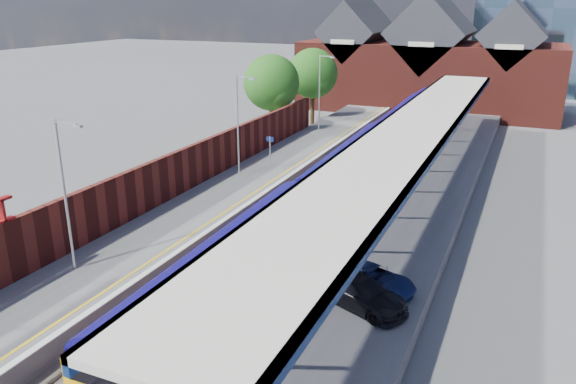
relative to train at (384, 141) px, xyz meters
name	(u,v)px	position (x,y,z in m)	size (l,w,h in m)	color
ground	(359,169)	(-1.49, -1.58, -2.12)	(240.00, 240.00, 0.00)	#5B5B5E
ballast_bed	(314,210)	(-1.49, -11.58, -2.09)	(6.00, 76.00, 0.06)	#473D33
rails	(314,208)	(-1.49, -11.58, -2.00)	(4.51, 76.00, 0.14)	slate
left_platform	(238,192)	(-6.99, -11.58, -1.62)	(5.00, 76.00, 1.00)	#565659
right_platform	(408,217)	(4.51, -11.58, -1.62)	(6.00, 76.00, 1.00)	#565659
coping_left	(270,189)	(-4.64, -11.58, -1.10)	(0.30, 76.00, 0.05)	silver
coping_right	(362,202)	(1.66, -11.58, -1.10)	(0.30, 76.00, 0.05)	silver
yellow_line	(262,188)	(-5.24, -11.58, -1.12)	(0.14, 76.00, 0.01)	yellow
train	(384,141)	(0.00, 0.00, 0.00)	(3.10, 65.95, 3.45)	#120D5D
canopy	(412,131)	(3.99, -9.63, 3.13)	(4.50, 52.00, 4.48)	navy
lamp_post_b	(66,187)	(-7.86, -25.58, 2.87)	(1.48, 0.18, 7.00)	#A5A8AA
lamp_post_c	(239,120)	(-7.86, -9.58, 2.87)	(1.48, 0.18, 7.00)	#A5A8AA
lamp_post_d	(321,88)	(-7.86, 6.42, 2.87)	(1.48, 0.18, 7.00)	#A5A8AA
platform_sign	(270,147)	(-6.49, -7.58, 0.57)	(0.55, 0.08, 2.50)	#A5A8AA
brick_wall	(145,187)	(-9.59, -18.04, 0.33)	(0.35, 50.00, 3.86)	#5C1F18
station_building	(429,64)	(-1.49, 26.42, 3.33)	(30.00, 12.12, 13.78)	#5C1F18
tree_near	(273,84)	(-11.84, 4.32, 3.23)	(5.20, 5.20, 8.10)	#382314
tree_far	(314,75)	(-10.84, 12.32, 3.23)	(5.20, 5.20, 8.10)	#382314
parked_car_dark	(359,292)	(5.03, -23.51, -0.50)	(1.74, 4.28, 1.24)	black
parked_car_blue	(372,278)	(5.15, -22.04, -0.58)	(1.79, 3.88, 1.08)	navy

